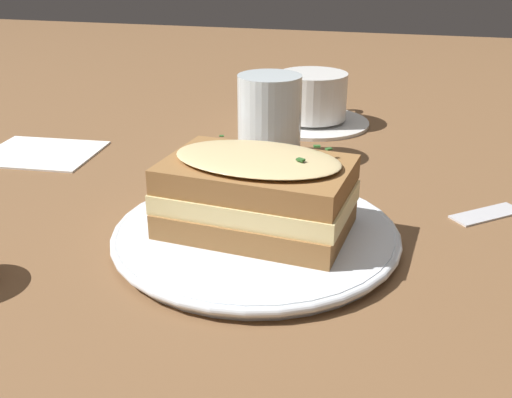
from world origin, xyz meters
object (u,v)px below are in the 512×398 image
(water_glass, at_px, (269,118))
(napkin, at_px, (41,152))
(teacup_with_saucer, at_px, (312,102))
(sandwich, at_px, (256,193))
(dinner_plate, at_px, (256,234))

(water_glass, xyz_separation_m, napkin, (-0.25, -0.05, -0.04))
(teacup_with_saucer, distance_m, water_glass, 0.15)
(sandwich, xyz_separation_m, napkin, (-0.29, 0.14, -0.04))
(dinner_plate, distance_m, water_glass, 0.20)
(dinner_plate, height_order, teacup_with_saucer, teacup_with_saucer)
(dinner_plate, xyz_separation_m, water_glass, (-0.04, 0.19, 0.04))
(napkin, bearing_deg, water_glass, 11.19)
(sandwich, relative_size, water_glass, 1.65)
(dinner_plate, distance_m, napkin, 0.32)
(dinner_plate, xyz_separation_m, teacup_with_saucer, (-0.01, 0.34, 0.02))
(dinner_plate, xyz_separation_m, sandwich, (-0.00, 0.00, 0.04))
(water_glass, relative_size, napkin, 0.75)
(sandwich, distance_m, water_glass, 0.20)
(water_glass, distance_m, napkin, 0.26)
(sandwich, xyz_separation_m, water_glass, (-0.04, 0.19, 0.00))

